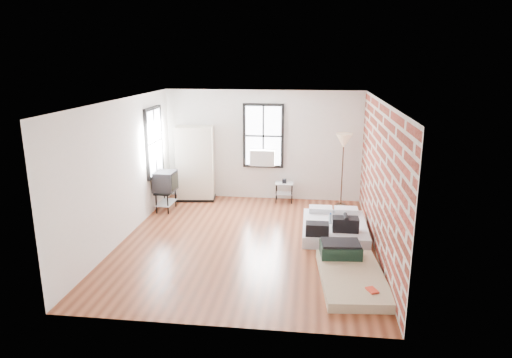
# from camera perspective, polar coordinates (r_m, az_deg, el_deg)

# --- Properties ---
(ground) EXTENTS (6.00, 6.00, 0.00)m
(ground) POSITION_cam_1_polar(r_m,az_deg,el_deg) (9.22, -1.11, -7.84)
(ground) COLOR #5A2917
(ground) RESTS_ON ground
(room_shell) EXTENTS (5.02, 6.02, 2.80)m
(room_shell) POSITION_cam_1_polar(r_m,az_deg,el_deg) (9.02, 0.62, 3.21)
(room_shell) COLOR silver
(room_shell) RESTS_ON ground
(mattress_main) EXTENTS (1.31, 1.77, 0.57)m
(mattress_main) POSITION_cam_1_polar(r_m,az_deg,el_deg) (9.69, 9.76, -5.92)
(mattress_main) COLOR white
(mattress_main) RESTS_ON ground
(mattress_bare) EXTENTS (1.17, 2.00, 0.41)m
(mattress_bare) POSITION_cam_1_polar(r_m,az_deg,el_deg) (7.92, 11.58, -11.17)
(mattress_bare) COLOR #BEB189
(mattress_bare) RESTS_ON ground
(wardrobe) EXTENTS (1.02, 0.67, 1.90)m
(wardrobe) POSITION_cam_1_polar(r_m,az_deg,el_deg) (11.75, -7.61, 1.90)
(wardrobe) COLOR black
(wardrobe) RESTS_ON ground
(side_table) EXTENTS (0.46, 0.37, 0.59)m
(side_table) POSITION_cam_1_polar(r_m,az_deg,el_deg) (11.60, 3.55, -0.99)
(side_table) COLOR black
(side_table) RESTS_ON ground
(floor_lamp) EXTENTS (0.39, 0.39, 1.80)m
(floor_lamp) POSITION_cam_1_polar(r_m,az_deg,el_deg) (11.24, 10.90, 4.31)
(floor_lamp) COLOR #321E10
(floor_lamp) RESTS_ON ground
(tv_stand) EXTENTS (0.49, 0.69, 0.96)m
(tv_stand) POSITION_cam_1_polar(r_m,az_deg,el_deg) (11.09, -11.25, -0.45)
(tv_stand) COLOR black
(tv_stand) RESTS_ON ground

